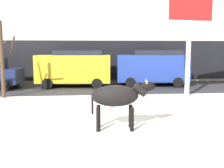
{
  "coord_description": "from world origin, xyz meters",
  "views": [
    {
      "loc": [
        -0.97,
        -7.82,
        2.37
      ],
      "look_at": [
        -0.1,
        1.59,
        1.1
      ],
      "focal_mm": 41.18,
      "sensor_mm": 36.0,
      "label": 1
    }
  ],
  "objects_px": {
    "car_yellow_van": "(74,67)",
    "car_blue_van": "(152,67)",
    "pedestrian_near_billboard": "(55,70)",
    "billboard": "(190,10)",
    "bare_tree_right_lot": "(2,57)",
    "cow_black": "(117,97)"
  },
  "relations": [
    {
      "from": "pedestrian_near_billboard",
      "to": "cow_black",
      "type": "bearing_deg",
      "value": -74.24
    },
    {
      "from": "cow_black",
      "to": "billboard",
      "type": "height_order",
      "value": "billboard"
    },
    {
      "from": "billboard",
      "to": "car_yellow_van",
      "type": "bearing_deg",
      "value": 146.92
    },
    {
      "from": "bare_tree_right_lot",
      "to": "car_blue_van",
      "type": "bearing_deg",
      "value": 22.47
    },
    {
      "from": "billboard",
      "to": "bare_tree_right_lot",
      "type": "distance_m",
      "value": 9.55
    },
    {
      "from": "cow_black",
      "to": "billboard",
      "type": "bearing_deg",
      "value": 51.08
    },
    {
      "from": "cow_black",
      "to": "car_yellow_van",
      "type": "xyz_separation_m",
      "value": [
        -1.73,
        9.05,
        0.25
      ]
    },
    {
      "from": "car_yellow_van",
      "to": "pedestrian_near_billboard",
      "type": "bearing_deg",
      "value": 120.77
    },
    {
      "from": "cow_black",
      "to": "car_yellow_van",
      "type": "relative_size",
      "value": 0.4
    },
    {
      "from": "car_yellow_van",
      "to": "pedestrian_near_billboard",
      "type": "height_order",
      "value": "car_yellow_van"
    },
    {
      "from": "pedestrian_near_billboard",
      "to": "billboard",
      "type": "bearing_deg",
      "value": -40.93
    },
    {
      "from": "cow_black",
      "to": "car_yellow_van",
      "type": "height_order",
      "value": "car_yellow_van"
    },
    {
      "from": "car_blue_van",
      "to": "billboard",
      "type": "bearing_deg",
      "value": -77.96
    },
    {
      "from": "car_blue_van",
      "to": "bare_tree_right_lot",
      "type": "relative_size",
      "value": 1.26
    },
    {
      "from": "car_yellow_van",
      "to": "car_blue_van",
      "type": "bearing_deg",
      "value": 0.94
    },
    {
      "from": "cow_black",
      "to": "car_blue_van",
      "type": "height_order",
      "value": "car_blue_van"
    },
    {
      "from": "cow_black",
      "to": "car_blue_van",
      "type": "relative_size",
      "value": 0.4
    },
    {
      "from": "bare_tree_right_lot",
      "to": "billboard",
      "type": "bearing_deg",
      "value": -2.86
    },
    {
      "from": "cow_black",
      "to": "billboard",
      "type": "distance_m",
      "value": 7.46
    },
    {
      "from": "car_yellow_van",
      "to": "cow_black",
      "type": "bearing_deg",
      "value": -79.19
    },
    {
      "from": "billboard",
      "to": "car_yellow_van",
      "type": "height_order",
      "value": "billboard"
    },
    {
      "from": "car_blue_van",
      "to": "pedestrian_near_billboard",
      "type": "bearing_deg",
      "value": 158.99
    }
  ]
}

